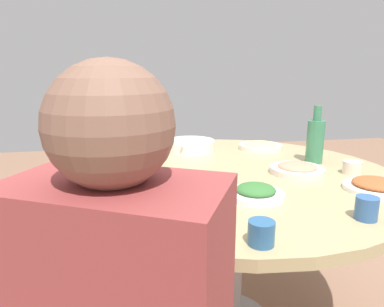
% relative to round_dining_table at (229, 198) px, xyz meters
% --- Properties ---
extents(round_dining_table, '(1.40, 1.40, 0.76)m').
position_rel_round_dining_table_xyz_m(round_dining_table, '(0.00, 0.00, 0.00)').
color(round_dining_table, '#99999E').
rests_on(round_dining_table, ground).
extents(rice_bowl, '(0.31, 0.31, 0.10)m').
position_rel_round_dining_table_xyz_m(rice_bowl, '(0.10, 0.46, 0.16)').
color(rice_bowl, '#B2B5BA').
rests_on(rice_bowl, round_dining_table).
extents(soup_bowl, '(0.25, 0.25, 0.06)m').
position_rel_round_dining_table_xyz_m(soup_bowl, '(0.41, 0.09, 0.15)').
color(soup_bowl, white).
rests_on(soup_bowl, round_dining_table).
extents(dish_greens, '(0.19, 0.19, 0.05)m').
position_rel_round_dining_table_xyz_m(dish_greens, '(-0.31, -0.00, 0.14)').
color(dish_greens, white).
rests_on(dish_greens, round_dining_table).
extents(dish_stirfry, '(0.22, 0.22, 0.04)m').
position_rel_round_dining_table_xyz_m(dish_stirfry, '(-0.32, -0.45, 0.13)').
color(dish_stirfry, white).
rests_on(dish_stirfry, round_dining_table).
extents(dish_noodles, '(0.23, 0.23, 0.04)m').
position_rel_round_dining_table_xyz_m(dish_noodles, '(0.38, -0.29, 0.14)').
color(dish_noodles, silver).
rests_on(dish_noodles, round_dining_table).
extents(dish_shrimp, '(0.22, 0.22, 0.04)m').
position_rel_round_dining_table_xyz_m(dish_shrimp, '(-0.07, -0.27, 0.14)').
color(dish_shrimp, silver).
rests_on(dish_shrimp, round_dining_table).
extents(dish_eggplant, '(0.22, 0.22, 0.04)m').
position_rel_round_dining_table_xyz_m(dish_eggplant, '(-0.38, 0.31, 0.13)').
color(dish_eggplant, silver).
rests_on(dish_eggplant, round_dining_table).
extents(green_bottle, '(0.08, 0.08, 0.26)m').
position_rel_round_dining_table_xyz_m(green_bottle, '(0.07, -0.43, 0.22)').
color(green_bottle, '#387C55').
rests_on(green_bottle, round_dining_table).
extents(tea_cup_near, '(0.06, 0.06, 0.07)m').
position_rel_round_dining_table_xyz_m(tea_cup_near, '(-0.53, -0.25, 0.15)').
color(tea_cup_near, '#325C95').
rests_on(tea_cup_near, round_dining_table).
extents(tea_cup_far, '(0.07, 0.07, 0.06)m').
position_rel_round_dining_table_xyz_m(tea_cup_far, '(-0.62, 0.10, 0.15)').
color(tea_cup_far, '#2A5B8C').
rests_on(tea_cup_far, round_dining_table).
extents(tea_cup_side, '(0.08, 0.08, 0.05)m').
position_rel_round_dining_table_xyz_m(tea_cup_side, '(-0.12, -0.49, 0.14)').
color(tea_cup_side, beige).
rests_on(tea_cup_side, round_dining_table).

